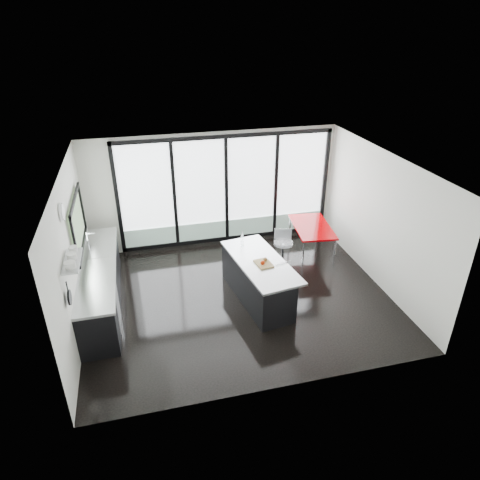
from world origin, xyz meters
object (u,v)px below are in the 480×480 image
object	(u,v)px
bar_stool_near	(286,290)
red_table	(311,241)
island	(257,280)
bar_stool_far	(283,257)

from	to	relation	value
bar_stool_near	red_table	size ratio (longest dim) A/B	0.47
island	bar_stool_near	xyz separation A→B (m)	(0.49, -0.34, -0.10)
bar_stool_far	island	bearing A→B (deg)	-120.85
bar_stool_near	bar_stool_far	distance (m)	1.20
island	bar_stool_near	world-z (taller)	island
bar_stool_far	red_table	xyz separation A→B (m)	(0.92, 0.59, -0.00)
bar_stool_far	red_table	world-z (taller)	bar_stool_far
bar_stool_near	red_table	xyz separation A→B (m)	(1.25, 1.75, 0.04)
island	bar_stool_far	xyz separation A→B (m)	(0.83, 0.82, -0.05)
bar_stool_near	red_table	distance (m)	2.15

